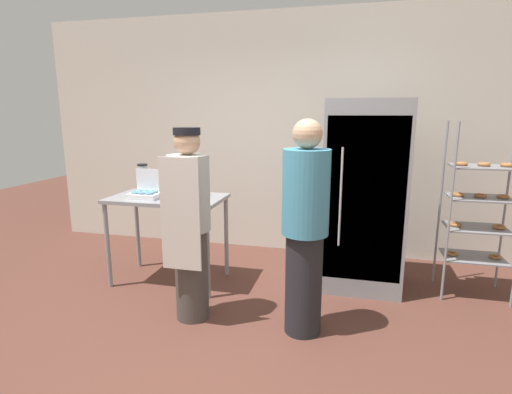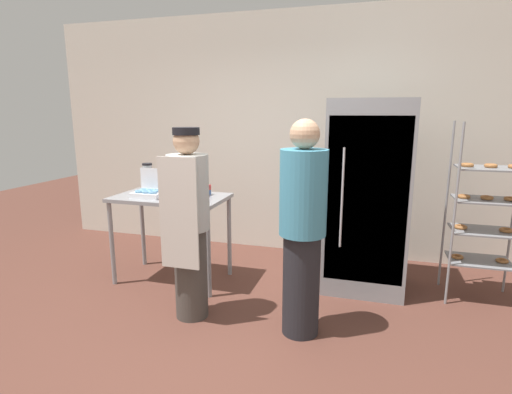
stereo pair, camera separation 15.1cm
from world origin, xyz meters
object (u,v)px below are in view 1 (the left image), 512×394
at_px(baking_rack, 478,211).
at_px(person_customer, 305,228).
at_px(donut_box, 145,193).
at_px(person_baker, 190,223).
at_px(refrigerator, 364,196).
at_px(binder_stack, 190,191).
at_px(blender_pitcher, 143,180).

xyz_separation_m(baking_rack, person_customer, (-1.48, -1.06, 0.03)).
relative_size(donut_box, person_baker, 0.19).
height_order(refrigerator, binder_stack, refrigerator).
relative_size(donut_box, blender_pitcher, 1.00).
xyz_separation_m(refrigerator, donut_box, (-2.08, -0.49, 0.02)).
relative_size(binder_stack, person_baker, 0.18).
xyz_separation_m(baking_rack, donut_box, (-3.11, -0.51, 0.12)).
distance_m(refrigerator, person_customer, 1.14).
distance_m(binder_stack, person_customer, 1.43).
bearing_deg(binder_stack, person_baker, -67.64).
xyz_separation_m(person_baker, person_customer, (0.94, 0.00, 0.02)).
xyz_separation_m(donut_box, person_baker, (0.70, -0.56, -0.11)).
bearing_deg(person_baker, donut_box, 141.44).
bearing_deg(blender_pitcher, person_baker, -43.39).
distance_m(baking_rack, person_customer, 1.82).
xyz_separation_m(refrigerator, binder_stack, (-1.68, -0.33, 0.02)).
bearing_deg(donut_box, person_customer, -18.66).
bearing_deg(person_baker, binder_stack, 112.36).
xyz_separation_m(refrigerator, blender_pitcher, (-2.24, -0.23, 0.11)).
bearing_deg(donut_box, baking_rack, 9.28).
relative_size(blender_pitcher, person_customer, 0.18).
xyz_separation_m(binder_stack, person_customer, (1.23, -0.72, -0.09)).
height_order(refrigerator, person_customer, refrigerator).
bearing_deg(donut_box, blender_pitcher, 122.33).
bearing_deg(baking_rack, blender_pitcher, -175.62).
height_order(baking_rack, person_baker, baking_rack).
bearing_deg(baking_rack, person_customer, -144.34).
xyz_separation_m(baking_rack, person_baker, (-2.42, -1.07, 0.01)).
bearing_deg(person_customer, blender_pitcher, 155.76).
bearing_deg(blender_pitcher, baking_rack, 4.38).
distance_m(refrigerator, person_baker, 1.74).
height_order(baking_rack, blender_pitcher, baking_rack).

